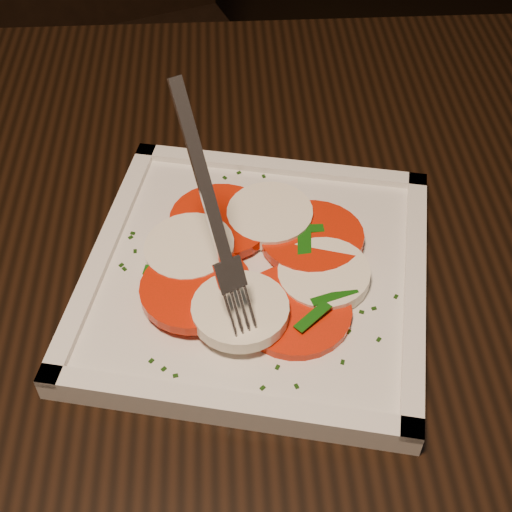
{
  "coord_description": "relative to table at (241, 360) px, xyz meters",
  "views": [
    {
      "loc": [
        0.13,
        -0.49,
        1.17
      ],
      "look_at": [
        0.18,
        -0.13,
        0.78
      ],
      "focal_mm": 50.0,
      "sensor_mm": 36.0,
      "label": 1
    }
  ],
  "objects": [
    {
      "name": "caprese_salad",
      "position": [
        0.01,
        0.0,
        0.12
      ],
      "size": [
        0.2,
        0.22,
        0.02
      ],
      "color": "red",
      "rests_on": "plate"
    },
    {
      "name": "plate",
      "position": [
        0.01,
        0.0,
        0.11
      ],
      "size": [
        0.32,
        0.32,
        0.01
      ],
      "primitive_type": "cube",
      "rotation": [
        0.0,
        0.0,
        -0.31
      ],
      "color": "white",
      "rests_on": "table"
    },
    {
      "name": "chair",
      "position": [
        -0.11,
        0.84,
        -0.12
      ],
      "size": [
        0.52,
        0.52,
        0.93
      ],
      "rotation": [
        0.0,
        0.0,
        0.27
      ],
      "color": "black",
      "rests_on": "ground"
    },
    {
      "name": "fork",
      "position": [
        -0.02,
        -0.02,
        0.21
      ],
      "size": [
        0.07,
        0.1,
        0.15
      ],
      "primitive_type": null,
      "rotation": [
        0.0,
        0.0,
        0.37
      ],
      "color": "white",
      "rests_on": "caprese_salad"
    },
    {
      "name": "table",
      "position": [
        0.0,
        0.0,
        0.0
      ],
      "size": [
        1.26,
        0.9,
        0.75
      ],
      "rotation": [
        0.0,
        0.0,
        -0.08
      ],
      "color": "black",
      "rests_on": "ground"
    }
  ]
}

